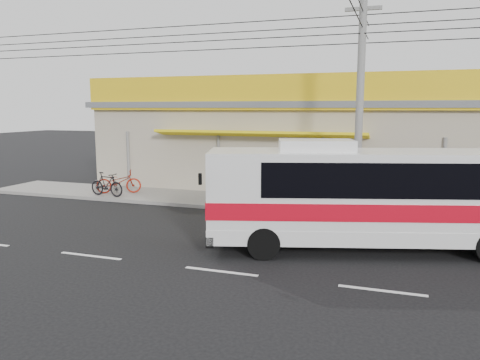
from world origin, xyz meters
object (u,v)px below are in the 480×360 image
object	(u,v)px
motorbike_dark	(107,184)
utility_pole	(363,28)
motorbike_red	(119,182)
coach_bus	(397,192)

from	to	relation	value
motorbike_dark	utility_pole	size ratio (longest dim) A/B	0.05
motorbike_red	motorbike_dark	distance (m)	0.88
motorbike_red	utility_pole	bearing A→B (deg)	-124.48
motorbike_red	utility_pole	world-z (taller)	utility_pole
motorbike_dark	motorbike_red	bearing A→B (deg)	2.68
coach_bus	motorbike_dark	distance (m)	13.36
coach_bus	utility_pole	xyz separation A→B (m)	(-1.43, 3.34, 5.23)
coach_bus	utility_pole	bearing A→B (deg)	96.93
coach_bus	motorbike_dark	size ratio (longest dim) A/B	5.86
motorbike_red	motorbike_dark	xyz separation A→B (m)	(-0.07, -0.88, 0.01)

